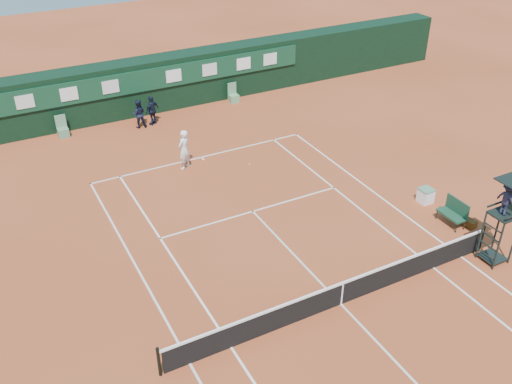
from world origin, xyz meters
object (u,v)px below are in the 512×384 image
Objects in this scene: tennis_net at (342,293)px; player at (184,149)px; cooler at (426,195)px; player_bench at (454,211)px; umpire_chair at (506,205)px.

player reaches higher than tennis_net.
player_bench is at bearing -95.19° from cooler.
cooler is at bearing 82.06° from umpire_chair.
player_bench is at bearing 97.64° from player.
player is (-8.03, 7.68, 0.66)m from cooler.
player is at bearing 136.29° from cooler.
player_bench is (6.77, 1.82, 0.09)m from tennis_net.
player_bench is 1.80m from cooler.
cooler is 11.13m from player.
tennis_net and player_bench have the same top height.
player is (-7.44, 11.94, -1.48)m from umpire_chair.
tennis_net is at bearing 63.42° from player.
tennis_net is at bearing 173.99° from umpire_chair.
umpire_chair is at bearing -99.88° from player_bench.
umpire_chair is at bearing -97.94° from cooler.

